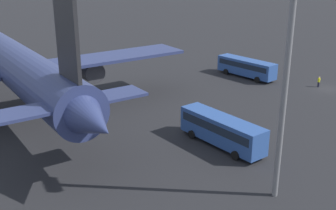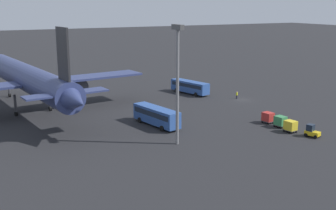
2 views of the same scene
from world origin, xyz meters
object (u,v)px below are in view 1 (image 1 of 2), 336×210
at_px(airplane, 13,64).
at_px(shuttle_bus_near, 246,67).
at_px(worker_person, 319,82).
at_px(shuttle_bus_far, 222,129).

relative_size(airplane, shuttle_bus_near, 4.95).
height_order(airplane, worker_person, airplane).
bearing_deg(shuttle_bus_far, worker_person, -77.73).
height_order(shuttle_bus_near, worker_person, shuttle_bus_near).
distance_m(airplane, worker_person, 46.60).
bearing_deg(shuttle_bus_near, shuttle_bus_far, 123.09).
xyz_separation_m(shuttle_bus_near, shuttle_bus_far, (-21.52, 19.68, 0.13)).
bearing_deg(airplane, shuttle_bus_far, -145.63).
bearing_deg(airplane, worker_person, -109.25).
bearing_deg(shuttle_bus_far, shuttle_bus_near, -53.31).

